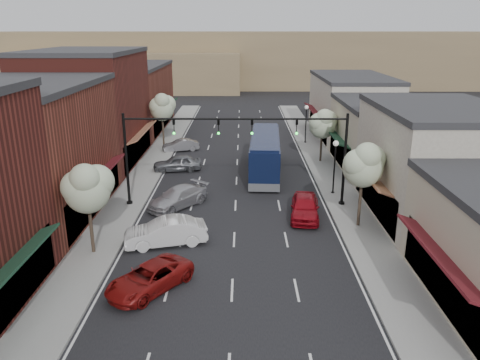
{
  "coord_description": "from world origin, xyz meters",
  "views": [
    {
      "loc": [
        0.52,
        -24.99,
        12.74
      ],
      "look_at": [
        0.34,
        7.45,
        2.2
      ],
      "focal_mm": 35.0,
      "sensor_mm": 36.0,
      "label": 1
    }
  ],
  "objects_px": {
    "coach_bus": "(265,153)",
    "parked_car_d": "(177,163)",
    "signal_mast_right": "(313,146)",
    "tree_right_near": "(364,164)",
    "lamp_post_far": "(306,118)",
    "parked_car_a": "(149,278)",
    "parked_car_b": "(166,232)",
    "tree_left_far": "(162,107)",
    "tree_right_far": "(323,123)",
    "parked_car_c": "(178,197)",
    "lamp_post_near": "(335,158)",
    "signal_mast_left": "(158,146)",
    "red_hatchback": "(305,207)",
    "parked_car_e": "(181,145)",
    "tree_left_near": "(87,187)"
  },
  "relations": [
    {
      "from": "tree_left_far",
      "to": "parked_car_a",
      "type": "xyz_separation_m",
      "value": [
        4.05,
        -29.92,
        -3.94
      ]
    },
    {
      "from": "tree_right_near",
      "to": "lamp_post_far",
      "type": "relative_size",
      "value": 1.34
    },
    {
      "from": "tree_right_near",
      "to": "red_hatchback",
      "type": "height_order",
      "value": "tree_right_near"
    },
    {
      "from": "coach_bus",
      "to": "red_hatchback",
      "type": "bearing_deg",
      "value": -74.57
    },
    {
      "from": "parked_car_a",
      "to": "parked_car_d",
      "type": "xyz_separation_m",
      "value": [
        -1.38,
        20.95,
        0.09
      ]
    },
    {
      "from": "tree_left_near",
      "to": "coach_bus",
      "type": "xyz_separation_m",
      "value": [
        10.84,
        16.41,
        -2.36
      ]
    },
    {
      "from": "coach_bus",
      "to": "tree_left_near",
      "type": "bearing_deg",
      "value": -120.22
    },
    {
      "from": "tree_right_far",
      "to": "parked_car_d",
      "type": "xyz_separation_m",
      "value": [
        -13.93,
        -2.97,
        -3.23
      ]
    },
    {
      "from": "parked_car_c",
      "to": "tree_right_near",
      "type": "bearing_deg",
      "value": 22.13
    },
    {
      "from": "coach_bus",
      "to": "parked_car_d",
      "type": "relative_size",
      "value": 2.65
    },
    {
      "from": "parked_car_a",
      "to": "lamp_post_far",
      "type": "bearing_deg",
      "value": 105.9
    },
    {
      "from": "lamp_post_far",
      "to": "parked_car_a",
      "type": "bearing_deg",
      "value": -110.57
    },
    {
      "from": "lamp_post_near",
      "to": "parked_car_d",
      "type": "bearing_deg",
      "value": 154.19
    },
    {
      "from": "tree_left_far",
      "to": "tree_right_near",
      "type": "bearing_deg",
      "value": -52.96
    },
    {
      "from": "signal_mast_left",
      "to": "parked_car_d",
      "type": "height_order",
      "value": "signal_mast_left"
    },
    {
      "from": "signal_mast_left",
      "to": "parked_car_c",
      "type": "xyz_separation_m",
      "value": [
        1.32,
        -0.27,
        -3.88
      ]
    },
    {
      "from": "red_hatchback",
      "to": "parked_car_b",
      "type": "distance_m",
      "value": 10.08
    },
    {
      "from": "tree_right_far",
      "to": "parked_car_b",
      "type": "bearing_deg",
      "value": -123.92
    },
    {
      "from": "lamp_post_near",
      "to": "parked_car_a",
      "type": "height_order",
      "value": "lamp_post_near"
    },
    {
      "from": "tree_right_near",
      "to": "parked_car_c",
      "type": "height_order",
      "value": "tree_right_near"
    },
    {
      "from": "tree_right_far",
      "to": "tree_left_near",
      "type": "bearing_deg",
      "value": -129.69
    },
    {
      "from": "tree_left_near",
      "to": "red_hatchback",
      "type": "distance_m",
      "value": 14.73
    },
    {
      "from": "parked_car_e",
      "to": "tree_left_near",
      "type": "bearing_deg",
      "value": -24.18
    },
    {
      "from": "lamp_post_near",
      "to": "parked_car_e",
      "type": "relative_size",
      "value": 1.14
    },
    {
      "from": "parked_car_a",
      "to": "parked_car_b",
      "type": "distance_m",
      "value": 5.27
    },
    {
      "from": "signal_mast_right",
      "to": "lamp_post_near",
      "type": "height_order",
      "value": "signal_mast_right"
    },
    {
      "from": "signal_mast_right",
      "to": "tree_right_far",
      "type": "xyz_separation_m",
      "value": [
        2.73,
        11.95,
        -0.63
      ]
    },
    {
      "from": "signal_mast_right",
      "to": "parked_car_d",
      "type": "height_order",
      "value": "signal_mast_right"
    },
    {
      "from": "signal_mast_right",
      "to": "tree_left_near",
      "type": "distance_m",
      "value": 16.05
    },
    {
      "from": "signal_mast_left",
      "to": "lamp_post_near",
      "type": "height_order",
      "value": "signal_mast_left"
    },
    {
      "from": "parked_car_e",
      "to": "tree_right_near",
      "type": "bearing_deg",
      "value": 16.03
    },
    {
      "from": "tree_right_near",
      "to": "parked_car_d",
      "type": "bearing_deg",
      "value": 136.91
    },
    {
      "from": "parked_car_a",
      "to": "parked_car_b",
      "type": "bearing_deg",
      "value": 126.47
    },
    {
      "from": "parked_car_b",
      "to": "parked_car_c",
      "type": "relative_size",
      "value": 0.98
    },
    {
      "from": "coach_bus",
      "to": "parked_car_d",
      "type": "xyz_separation_m",
      "value": [
        -8.17,
        0.62,
        -1.1
      ]
    },
    {
      "from": "tree_left_near",
      "to": "lamp_post_far",
      "type": "bearing_deg",
      "value": 60.22
    },
    {
      "from": "signal_mast_right",
      "to": "tree_left_near",
      "type": "xyz_separation_m",
      "value": [
        -13.87,
        -8.05,
        -0.4
      ]
    },
    {
      "from": "coach_bus",
      "to": "parked_car_c",
      "type": "xyz_separation_m",
      "value": [
        -6.89,
        -8.62,
        -1.12
      ]
    },
    {
      "from": "lamp_post_near",
      "to": "red_hatchback",
      "type": "bearing_deg",
      "value": -120.58
    },
    {
      "from": "coach_bus",
      "to": "signal_mast_right",
      "type": "bearing_deg",
      "value": -66.8
    },
    {
      "from": "tree_left_far",
      "to": "red_hatchback",
      "type": "xyz_separation_m",
      "value": [
        13.16,
        -20.34,
        -3.78
      ]
    },
    {
      "from": "parked_car_a",
      "to": "parked_car_d",
      "type": "bearing_deg",
      "value": 130.24
    },
    {
      "from": "tree_right_far",
      "to": "tree_left_far",
      "type": "height_order",
      "value": "tree_left_far"
    },
    {
      "from": "parked_car_d",
      "to": "lamp_post_near",
      "type": "bearing_deg",
      "value": 55.35
    },
    {
      "from": "tree_right_far",
      "to": "parked_car_c",
      "type": "xyz_separation_m",
      "value": [
        -12.65,
        -12.22,
        -3.25
      ]
    },
    {
      "from": "tree_right_far",
      "to": "tree_right_near",
      "type": "bearing_deg",
      "value": -90.0
    },
    {
      "from": "signal_mast_right",
      "to": "parked_car_a",
      "type": "xyz_separation_m",
      "value": [
        -9.82,
        -11.98,
        -3.95
      ]
    },
    {
      "from": "tree_right_near",
      "to": "parked_car_a",
      "type": "distance_m",
      "value": 15.31
    },
    {
      "from": "tree_left_near",
      "to": "red_hatchback",
      "type": "height_order",
      "value": "tree_left_near"
    },
    {
      "from": "signal_mast_left",
      "to": "parked_car_e",
      "type": "bearing_deg",
      "value": 92.02
    }
  ]
}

